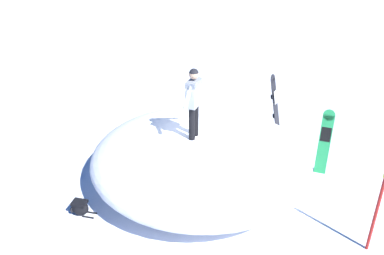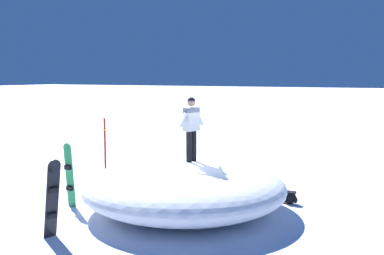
{
  "view_description": "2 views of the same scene",
  "coord_description": "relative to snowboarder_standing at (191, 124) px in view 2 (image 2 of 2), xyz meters",
  "views": [
    {
      "loc": [
        8.16,
        1.73,
        5.84
      ],
      "look_at": [
        0.62,
        0.04,
        1.7
      ],
      "focal_mm": 38.79,
      "sensor_mm": 36.0,
      "label": 1
    },
    {
      "loc": [
        -9.48,
        -4.79,
        3.41
      ],
      "look_at": [
        0.58,
        0.14,
        2.07
      ],
      "focal_mm": 40.98,
      "sensor_mm": 36.0,
      "label": 2
    }
  ],
  "objects": [
    {
      "name": "trail_marker_pole",
      "position": [
        1.37,
        3.73,
        -1.13
      ],
      "size": [
        0.1,
        0.1,
        2.07
      ],
      "color": "#A51E19",
      "rests_on": "ground"
    },
    {
      "name": "snowboard_secondary_upright",
      "position": [
        -1.15,
        2.96,
        -1.34
      ],
      "size": [
        0.19,
        0.29,
        1.69
      ],
      "color": "#1E8C47",
      "rests_on": "ground"
    },
    {
      "name": "snowboard_primary_upright",
      "position": [
        -3.08,
        1.69,
        -1.32
      ],
      "size": [
        0.39,
        0.44,
        1.72
      ],
      "color": "black",
      "rests_on": "ground"
    },
    {
      "name": "backpack_near",
      "position": [
        1.64,
        -2.12,
        -2.04
      ],
      "size": [
        0.28,
        0.55,
        0.34
      ],
      "color": "black",
      "rests_on": "ground"
    },
    {
      "name": "snow_mound",
      "position": [
        -0.16,
        0.13,
        -1.58
      ],
      "size": [
        5.78,
        5.85,
        1.26
      ],
      "primitive_type": "ellipsoid",
      "rotation": [
        0.0,
        0.0,
        2.98
      ],
      "color": "white",
      "rests_on": "ground"
    },
    {
      "name": "ground",
      "position": [
        -0.25,
        0.01,
        -2.21
      ],
      "size": [
        240.0,
        240.0,
        0.0
      ],
      "primitive_type": "plane",
      "color": "white"
    },
    {
      "name": "snowboarder_standing",
      "position": [
        0.0,
        0.0,
        0.0
      ],
      "size": [
        0.98,
        0.29,
        1.62
      ],
      "color": "black",
      "rests_on": "snow_mound"
    }
  ]
}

